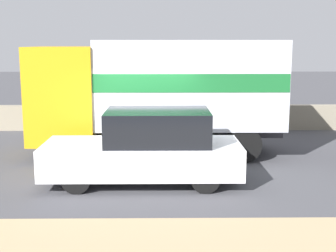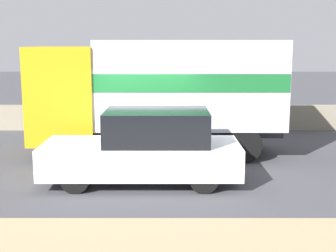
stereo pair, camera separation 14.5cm
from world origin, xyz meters
name	(u,v)px [view 1 (the left image)]	position (x,y,z in m)	size (l,w,h in m)	color
ground_plane	(146,178)	(0.00, 0.00, 0.00)	(80.00, 80.00, 0.00)	#47474C
stone_wall_backdrop	(152,118)	(0.00, 6.13, 0.45)	(60.00, 0.35, 0.89)	gray
box_truck	(159,89)	(0.30, 2.40, 1.86)	(6.83, 2.44, 3.19)	gold
car_hatchback	(147,148)	(0.05, -0.39, 0.80)	(4.38, 1.71, 1.66)	silver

